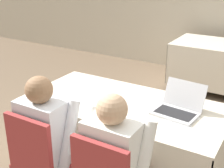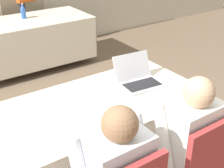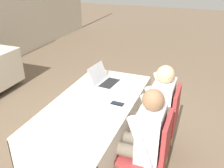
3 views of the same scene
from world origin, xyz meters
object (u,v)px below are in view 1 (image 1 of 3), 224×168
Objects in this scene: laptop at (178,108)px; person_white_shirt at (118,158)px; chair_near_left at (43,159)px; cell_phone at (112,115)px; person_checkered_shirt at (51,135)px.

laptop is 0.33× the size of person_white_shirt.
person_white_shirt is (-0.17, -0.69, -0.13)m from laptop.
person_white_shirt reaches higher than chair_near_left.
cell_phone is 0.12× the size of person_checkered_shirt.
person_checkered_shirt is 0.60m from person_white_shirt.
person_checkered_shirt is at bearing -131.93° from laptop.
person_checkered_shirt is (-0.33, -0.37, -0.09)m from cell_phone.
laptop is at bearing -103.61° from person_white_shirt.
laptop is 1.04m from person_checkered_shirt.
laptop is 0.72m from person_white_shirt.
person_white_shirt reaches higher than cell_phone.
cell_phone is (-0.43, -0.32, -0.04)m from laptop.
laptop reaches higher than chair_near_left.
cell_phone is at bearing -124.92° from chair_near_left.
person_white_shirt is (0.60, 0.10, 0.16)m from chair_near_left.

